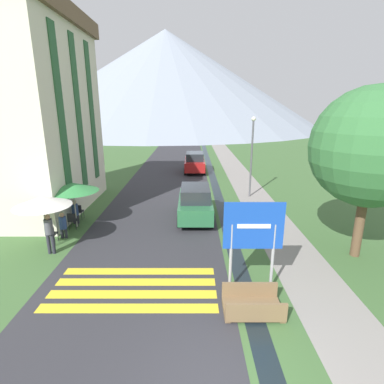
# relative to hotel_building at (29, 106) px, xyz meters

# --- Properties ---
(ground_plane) EXTENTS (160.00, 160.00, 0.00)m
(ground_plane) POSITION_rel_hotel_building_xyz_m (9.39, 8.00, -5.88)
(ground_plane) COLOR #3D6033
(road) EXTENTS (6.40, 60.00, 0.01)m
(road) POSITION_rel_hotel_building_xyz_m (6.89, 18.00, -5.88)
(road) COLOR #2D2D33
(road) RESTS_ON ground_plane
(footpath) EXTENTS (2.20, 60.00, 0.01)m
(footpath) POSITION_rel_hotel_building_xyz_m (12.99, 18.00, -5.88)
(footpath) COLOR gray
(footpath) RESTS_ON ground_plane
(drainage_channel) EXTENTS (0.60, 60.00, 0.00)m
(drainage_channel) POSITION_rel_hotel_building_xyz_m (10.59, 18.00, -5.88)
(drainage_channel) COLOR black
(drainage_channel) RESTS_ON ground_plane
(crosswalk_marking) EXTENTS (5.44, 2.54, 0.01)m
(crosswalk_marking) POSITION_rel_hotel_building_xyz_m (6.89, -8.26, -5.88)
(crosswalk_marking) COLOR yellow
(crosswalk_marking) RESTS_ON ground_plane
(mountain_distant) EXTENTS (83.65, 83.65, 25.59)m
(mountain_distant) POSITION_rel_hotel_building_xyz_m (1.71, 70.76, 6.91)
(mountain_distant) COLOR gray
(mountain_distant) RESTS_ON ground_plane
(hotel_building) EXTENTS (5.62, 8.78, 10.89)m
(hotel_building) POSITION_rel_hotel_building_xyz_m (0.00, 0.00, 0.00)
(hotel_building) COLOR beige
(hotel_building) RESTS_ON ground_plane
(road_sign) EXTENTS (1.89, 0.11, 3.04)m
(road_sign) POSITION_rel_hotel_building_xyz_m (10.74, -8.33, -3.88)
(road_sign) COLOR #9E9EA3
(road_sign) RESTS_ON ground_plane
(footbridge) EXTENTS (1.70, 1.10, 0.65)m
(footbridge) POSITION_rel_hotel_building_xyz_m (10.59, -9.46, -5.66)
(footbridge) COLOR brown
(footbridge) RESTS_ON ground_plane
(parked_car_near) EXTENTS (1.84, 4.05, 1.82)m
(parked_car_near) POSITION_rel_hotel_building_xyz_m (8.99, -1.80, -4.97)
(parked_car_near) COLOR #28663D
(parked_car_near) RESTS_ON ground_plane
(parked_car_far) EXTENTS (1.90, 4.20, 1.82)m
(parked_car_far) POSITION_rel_hotel_building_xyz_m (9.06, 10.26, -4.97)
(parked_car_far) COLOR #A31919
(parked_car_far) RESTS_ON ground_plane
(cafe_chair_far_right) EXTENTS (0.40, 0.40, 0.85)m
(cafe_chair_far_right) POSITION_rel_hotel_building_xyz_m (2.51, -2.01, -5.37)
(cafe_chair_far_right) COLOR #232328
(cafe_chair_far_right) RESTS_ON ground_plane
(cafe_chair_middle) EXTENTS (0.40, 0.40, 0.85)m
(cafe_chair_middle) POSITION_rel_hotel_building_xyz_m (2.97, -3.27, -5.37)
(cafe_chair_middle) COLOR #232328
(cafe_chair_middle) RESTS_ON ground_plane
(cafe_chair_near_left) EXTENTS (0.40, 0.40, 0.85)m
(cafe_chair_near_left) POSITION_rel_hotel_building_xyz_m (2.65, -4.91, -5.37)
(cafe_chair_near_left) COLOR #232328
(cafe_chair_near_left) RESTS_ON ground_plane
(cafe_chair_far_left) EXTENTS (0.40, 0.40, 0.85)m
(cafe_chair_far_left) POSITION_rel_hotel_building_xyz_m (2.79, -1.98, -5.37)
(cafe_chair_far_left) COLOR #232328
(cafe_chair_far_left) RESTS_ON ground_plane
(cafe_umbrella_front_white) EXTENTS (2.28, 2.28, 2.33)m
(cafe_umbrella_front_white) POSITION_rel_hotel_building_xyz_m (2.72, -5.37, -3.76)
(cafe_umbrella_front_white) COLOR #B7B2A8
(cafe_umbrella_front_white) RESTS_ON ground_plane
(cafe_umbrella_middle_green) EXTENTS (2.45, 2.45, 2.28)m
(cafe_umbrella_middle_green) POSITION_rel_hotel_building_xyz_m (3.01, -2.92, -3.82)
(cafe_umbrella_middle_green) COLOR #B7B2A8
(cafe_umbrella_middle_green) RESTS_ON ground_plane
(person_standing_terrace) EXTENTS (0.32, 0.32, 1.71)m
(person_standing_terrace) POSITION_rel_hotel_building_xyz_m (3.05, -5.80, -4.89)
(person_standing_terrace) COLOR #282833
(person_standing_terrace) RESTS_ON ground_plane
(person_seated_far) EXTENTS (0.32, 0.32, 1.23)m
(person_seated_far) POSITION_rel_hotel_building_xyz_m (2.93, -4.27, -5.20)
(person_seated_far) COLOR #282833
(person_seated_far) RESTS_ON ground_plane
(person_seated_near) EXTENTS (0.32, 0.32, 1.26)m
(person_seated_near) POSITION_rel_hotel_building_xyz_m (2.83, -2.51, -5.19)
(person_seated_near) COLOR #282833
(person_seated_near) RESTS_ON ground_plane
(streetlamp) EXTENTS (0.28, 0.28, 5.23)m
(streetlamp) POSITION_rel_hotel_building_xyz_m (12.70, 2.39, -2.79)
(streetlamp) COLOR #515156
(streetlamp) RESTS_ON ground_plane
(tree_by_path) EXTENTS (4.47, 4.47, 6.62)m
(tree_by_path) POSITION_rel_hotel_building_xyz_m (15.44, -5.95, -1.50)
(tree_by_path) COLOR brown
(tree_by_path) RESTS_ON ground_plane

